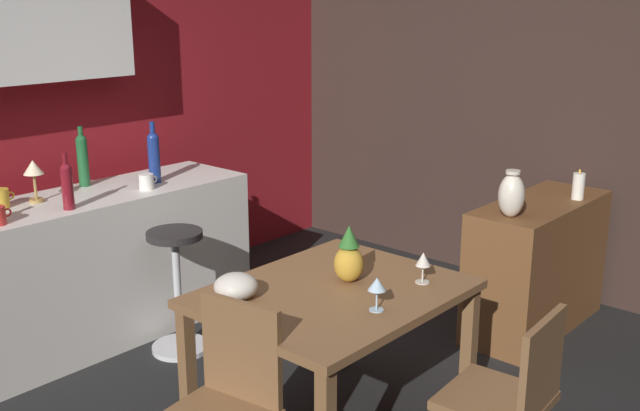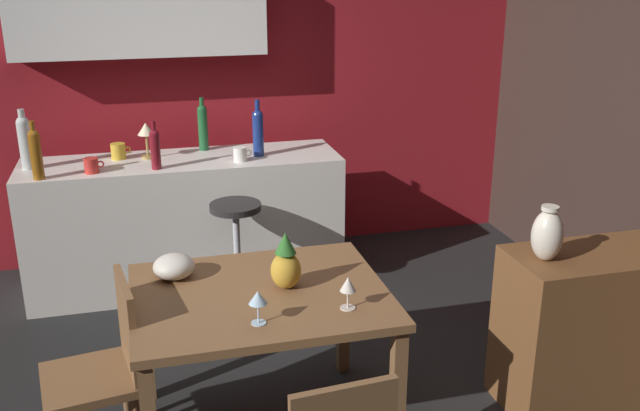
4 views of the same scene
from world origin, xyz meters
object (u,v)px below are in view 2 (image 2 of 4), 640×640
pineapple_centerpiece (389,416)px  counter_lamp (271,268)px  dining_table (378,434)px  chair_near_window (290,501)px  wine_glass_right (482,416)px  cup_slate (250,276)px  wine_bottle_amber (212,273)px  vase_ceramic_ivory (579,324)px  wine_bottle_olive (360,256)px  sideboard_cabinet (584,383)px  vase_brass (564,339)px  wine_bottle_clear (373,252)px  pillar_candle_short (603,323)px  bar_stool (337,352)px  wine_glass_left (317,445)px  cup_cream (298,278)px  fruit_bowl (391,400)px

pineapple_centerpiece → counter_lamp: bearing=83.2°
dining_table → chair_near_window: 0.62m
wine_glass_right → cup_slate: bearing=97.4°
dining_table → wine_bottle_amber: bearing=96.3°
vase_ceramic_ivory → wine_bottle_olive: bearing=109.9°
pineapple_centerpiece → cup_slate: (0.12, 2.10, 0.09)m
sideboard_cabinet → pineapple_centerpiece: pineapple_centerpiece is taller
cup_slate → vase_brass: size_ratio=0.58×
cup_slate → vase_brass: (1.30, -2.05, -0.01)m
pineapple_centerpiece → wine_bottle_amber: bearing=95.5°
wine_bottle_olive → cup_slate: (-0.90, 0.27, -0.11)m
wine_bottle_amber → wine_bottle_clear: 1.40m
chair_near_window → pillar_candle_short: size_ratio=4.46×
wine_glass_right → wine_bottle_clear: 2.23m
bar_stool → cup_slate: (-0.49, 0.59, 0.56)m
dining_table → wine_bottle_clear: 2.12m
wine_bottle_amber → cup_slate: wine_bottle_amber is taller
vase_brass → chair_near_window: bearing=-179.9°
sideboard_cabinet → vase_ceramic_ivory: (-0.25, -0.03, 0.54)m
cup_slate → counter_lamp: size_ratio=0.64×
dining_table → wine_bottle_clear: wine_bottle_clear is taller
wine_glass_left → counter_lamp: counter_lamp is taller
wine_glass_right → wine_bottle_amber: bearing=105.0°
cup_slate → vase_brass: 2.43m
wine_glass_right → pillar_candle_short: pillar_candle_short is taller
chair_near_window → counter_lamp: 2.11m
wine_glass_left → counter_lamp: (0.68, 1.94, 0.20)m
bar_stool → wine_bottle_olive: bearing=37.8°
bar_stool → sideboard_cabinet: bearing=-46.7°
cup_slate → cup_cream: size_ratio=1.16×
pillar_candle_short → fruit_bowl: bearing=178.3°
wine_bottle_olive → pillar_candle_short: wine_bottle_olive is taller
sideboard_cabinet → wine_bottle_amber: bearing=137.0°
dining_table → cup_cream: bearing=76.6°
fruit_bowl → cup_slate: bearing=90.3°
wine_bottle_olive → pillar_candle_short: size_ratio=1.64×
cup_slate → vase_ceramic_ivory: (1.53, -1.99, 0.01)m
sideboard_cabinet → pineapple_centerpiece: size_ratio=4.35×
wine_glass_right → pillar_candle_short: (1.46, 0.35, 0.06)m
pineapple_centerpiece → wine_bottle_clear: (1.17, 1.85, 0.20)m
sideboard_cabinet → counter_lamp: bearing=133.3°
chair_near_window → wine_glass_left: chair_near_window is taller
bar_stool → cup_cream: (-0.18, 0.34, 0.57)m
pineapple_centerpiece → wine_bottle_olive: wine_bottle_olive is taller
bar_stool → wine_glass_right: 1.83m
wine_bottle_amber → counter_lamp: size_ratio=1.28×
sideboard_cabinet → chair_near_window: 2.47m
wine_bottle_amber → counter_lamp: bearing=-22.8°
sideboard_cabinet → vase_ceramic_ivory: 0.60m
wine_glass_left → wine_bottle_amber: size_ratio=0.55×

